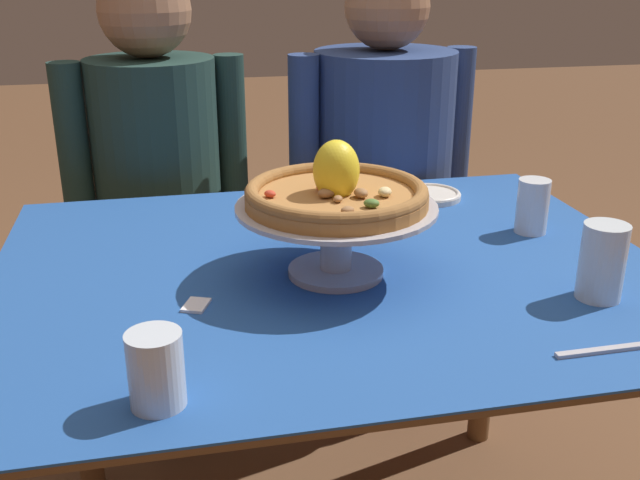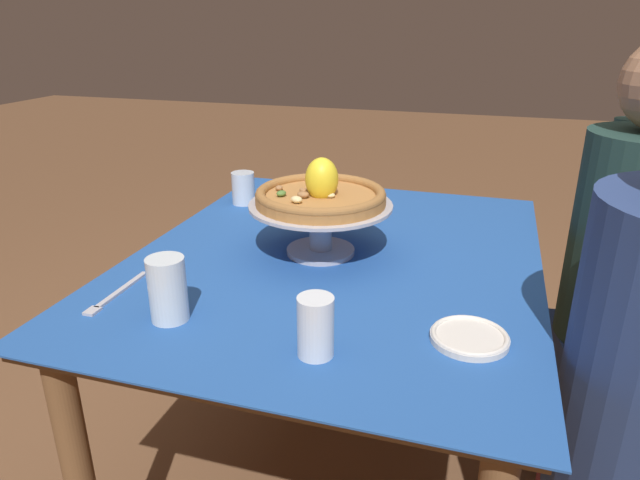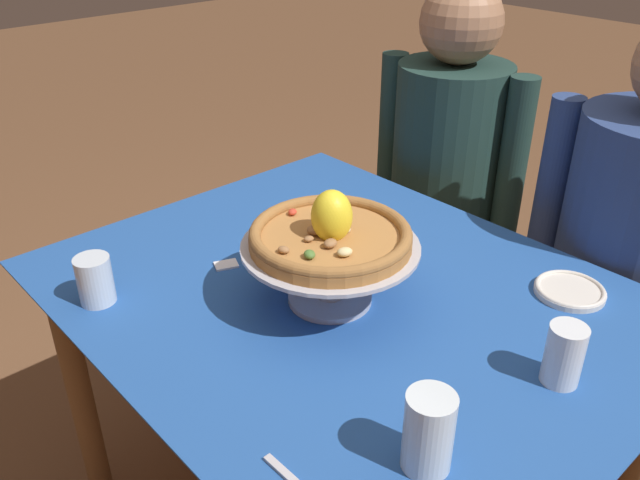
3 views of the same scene
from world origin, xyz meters
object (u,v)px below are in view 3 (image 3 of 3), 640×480
object	(u,v)px
sugar_packet	(226,265)
diner_right	(630,277)
pizza	(329,233)
water_glass_front_left	(95,283)
pizza_stand	(329,262)
diner_left	(443,199)
water_glass_front_right	(428,435)
side_plate	(570,290)
water_glass_side_right	(563,358)

from	to	relation	value
sugar_packet	diner_right	world-z (taller)	diner_right
pizza	water_glass_front_left	distance (m)	0.48
sugar_packet	pizza_stand	bearing A→B (deg)	17.72
diner_left	water_glass_front_right	bearing A→B (deg)	-53.44
sugar_packet	diner_left	world-z (taller)	diner_left
water_glass_front_right	sugar_packet	world-z (taller)	water_glass_front_right
pizza_stand	side_plate	world-z (taller)	pizza_stand
pizza	diner_left	xyz separation A→B (m)	(-0.30, 0.77, -0.28)
pizza	water_glass_front_left	bearing A→B (deg)	-131.58
water_glass_front_left	diner_right	distance (m)	1.25
pizza_stand	sugar_packet	world-z (taller)	pizza_stand
pizza_stand	water_glass_side_right	xyz separation A→B (m)	(0.44, 0.12, -0.04)
water_glass_side_right	pizza_stand	bearing A→B (deg)	-164.23
sugar_packet	diner_left	bearing A→B (deg)	93.67
side_plate	diner_right	bearing A→B (deg)	91.65
water_glass_front_left	water_glass_side_right	world-z (taller)	water_glass_side_right
water_glass_front_left	diner_left	bearing A→B (deg)	89.64
water_glass_front_left	sugar_packet	distance (m)	0.28
pizza_stand	side_plate	xyz separation A→B (m)	(0.32, 0.38, -0.08)
pizza_stand	sugar_packet	xyz separation A→B (m)	(-0.25, -0.08, -0.09)
diner_left	diner_right	world-z (taller)	diner_left
water_glass_front_right	side_plate	distance (m)	0.57
pizza	water_glass_front_right	distance (m)	0.45
diner_right	pizza	bearing A→B (deg)	-112.82
water_glass_front_right	diner_right	bearing A→B (deg)	96.06
side_plate	diner_left	xyz separation A→B (m)	(-0.62, 0.39, -0.14)
water_glass_front_right	side_plate	world-z (taller)	water_glass_front_right
pizza	water_glass_front_right	bearing A→B (deg)	-24.46
water_glass_front_right	water_glass_front_left	world-z (taller)	water_glass_front_right
water_glass_front_left	water_glass_side_right	size ratio (longest dim) A/B	0.90
pizza_stand	diner_left	size ratio (longest dim) A/B	0.28
diner_left	water_glass_side_right	bearing A→B (deg)	-40.94
diner_left	pizza	bearing A→B (deg)	-68.57
water_glass_front_right	diner_right	distance (m)	0.93
water_glass_front_right	diner_right	size ratio (longest dim) A/B	0.10
pizza	diner_left	bearing A→B (deg)	111.43
pizza_stand	water_glass_front_left	xyz separation A→B (m)	(-0.31, -0.35, -0.05)
diner_left	diner_right	xyz separation A→B (m)	(0.61, -0.04, 0.02)
side_plate	sugar_packet	xyz separation A→B (m)	(-0.56, -0.46, -0.01)
water_glass_side_right	side_plate	xyz separation A→B (m)	(-0.12, 0.25, -0.04)
water_glass_side_right	water_glass_front_left	bearing A→B (deg)	-147.77
pizza_stand	pizza	xyz separation A→B (m)	(-0.00, -0.00, 0.06)
water_glass_side_right	diner_left	bearing A→B (deg)	139.06
sugar_packet	water_glass_front_right	bearing A→B (deg)	-9.16
side_plate	water_glass_front_right	bearing A→B (deg)	-81.22
sugar_packet	side_plate	bearing A→B (deg)	39.05
pizza_stand	water_glass_front_left	size ratio (longest dim) A/B	3.49
water_glass_side_right	sugar_packet	xyz separation A→B (m)	(-0.69, -0.20, -0.05)
water_glass_side_right	sugar_packet	bearing A→B (deg)	-163.53
side_plate	diner_left	bearing A→B (deg)	147.86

